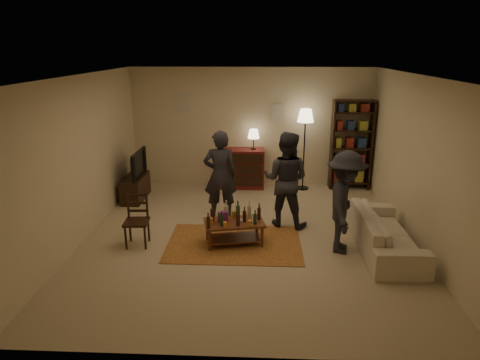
# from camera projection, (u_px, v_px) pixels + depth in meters

# --- Properties ---
(floor) EXTENTS (6.00, 6.00, 0.00)m
(floor) POSITION_uv_depth(u_px,v_px,m) (248.00, 236.00, 7.36)
(floor) COLOR #C6B793
(floor) RESTS_ON ground
(room_shell) EXTENTS (6.00, 6.00, 6.00)m
(room_shell) POSITION_uv_depth(u_px,v_px,m) (223.00, 107.00, 9.69)
(room_shell) COLOR beige
(room_shell) RESTS_ON ground
(rug) EXTENTS (2.20, 1.50, 0.01)m
(rug) POSITION_uv_depth(u_px,v_px,m) (234.00, 243.00, 7.09)
(rug) COLOR brown
(rug) RESTS_ON ground
(coffee_table) EXTENTS (1.06, 0.72, 0.74)m
(coffee_table) POSITION_uv_depth(u_px,v_px,m) (234.00, 223.00, 6.98)
(coffee_table) COLOR brown
(coffee_table) RESTS_ON ground
(dining_chair) EXTENTS (0.41, 0.41, 0.88)m
(dining_chair) POSITION_uv_depth(u_px,v_px,m) (137.00, 218.00, 6.96)
(dining_chair) COLOR black
(dining_chair) RESTS_ON ground
(tv_stand) EXTENTS (0.40, 1.00, 1.06)m
(tv_stand) POSITION_uv_depth(u_px,v_px,m) (135.00, 182.00, 9.07)
(tv_stand) COLOR black
(tv_stand) RESTS_ON ground
(dresser) EXTENTS (1.00, 0.50, 1.36)m
(dresser) POSITION_uv_depth(u_px,v_px,m) (243.00, 167.00, 9.82)
(dresser) COLOR maroon
(dresser) RESTS_ON ground
(bookshelf) EXTENTS (0.90, 0.34, 2.02)m
(bookshelf) POSITION_uv_depth(u_px,v_px,m) (351.00, 144.00, 9.61)
(bookshelf) COLOR black
(bookshelf) RESTS_ON ground
(floor_lamp) EXTENTS (0.36, 0.36, 1.83)m
(floor_lamp) POSITION_uv_depth(u_px,v_px,m) (305.00, 121.00, 9.37)
(floor_lamp) COLOR black
(floor_lamp) RESTS_ON ground
(sofa) EXTENTS (0.81, 2.08, 0.61)m
(sofa) POSITION_uv_depth(u_px,v_px,m) (385.00, 232.00, 6.79)
(sofa) COLOR beige
(sofa) RESTS_ON ground
(person_left) EXTENTS (0.65, 0.46, 1.69)m
(person_left) POSITION_uv_depth(u_px,v_px,m) (220.00, 175.00, 7.92)
(person_left) COLOR #222229
(person_left) RESTS_ON ground
(person_right) EXTENTS (1.00, 0.88, 1.73)m
(person_right) POSITION_uv_depth(u_px,v_px,m) (286.00, 180.00, 7.60)
(person_right) COLOR #2A2B32
(person_right) RESTS_ON ground
(person_by_sofa) EXTENTS (0.83, 1.16, 1.63)m
(person_by_sofa) POSITION_uv_depth(u_px,v_px,m) (345.00, 203.00, 6.62)
(person_by_sofa) COLOR #24252B
(person_by_sofa) RESTS_ON ground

